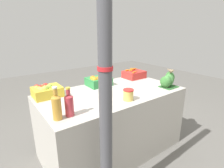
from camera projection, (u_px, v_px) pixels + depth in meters
The scene contains 11 objects.
ground_plane at pixel (112, 148), 2.39m from camera, with size 10.00×10.00×0.00m, color #605E59.
market_table at pixel (112, 121), 2.27m from camera, with size 1.74×0.92×0.82m, color #B7B2A8.
support_pole at pixel (105, 84), 1.25m from camera, with size 0.11×0.11×2.35m.
apple_crate at pixel (46, 91), 1.97m from camera, with size 0.31×0.25×0.15m.
orange_crate at pixel (98, 81), 2.36m from camera, with size 0.31×0.25×0.14m.
carrot_crate at pixel (134, 74), 2.74m from camera, with size 0.31×0.25×0.15m.
broccoli_pile at pixel (168, 80), 2.30m from camera, with size 0.26×0.19×0.20m.
juice_bottle_amber at pixel (57, 106), 1.45m from camera, with size 0.08×0.08×0.29m.
juice_bottle_ruby at pixel (69, 104), 1.52m from camera, with size 0.08×0.08×0.26m.
pickle_jar at pixel (128, 95), 1.88m from camera, with size 0.12×0.12×0.12m.
sparrow_bird at pixel (171, 71), 2.23m from camera, with size 0.06×0.13×0.05m.
Camera 1 is at (-1.20, -1.62, 1.55)m, focal length 28.00 mm.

